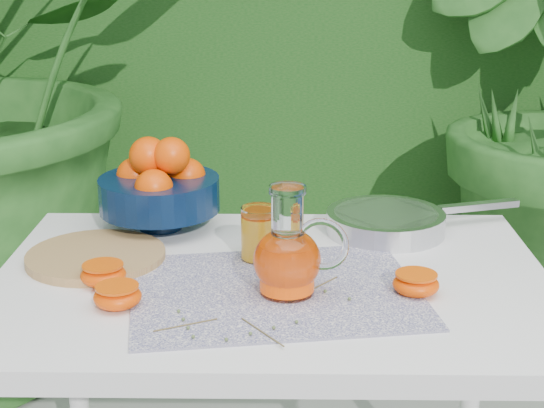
{
  "coord_description": "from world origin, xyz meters",
  "views": [
    {
      "loc": [
        -0.01,
        -1.36,
        1.33
      ],
      "look_at": [
        -0.03,
        0.04,
        0.88
      ],
      "focal_mm": 55.0,
      "sensor_mm": 36.0,
      "label": 1
    }
  ],
  "objects_px": {
    "fruit_bowl": "(160,186)",
    "white_table": "(272,317)",
    "cutting_board": "(96,256)",
    "saute_pan": "(387,221)",
    "juice_pitcher": "(288,257)"
  },
  "relations": [
    {
      "from": "white_table",
      "to": "cutting_board",
      "type": "height_order",
      "value": "cutting_board"
    },
    {
      "from": "white_table",
      "to": "fruit_bowl",
      "type": "xyz_separation_m",
      "value": [
        -0.24,
        0.26,
        0.17
      ]
    },
    {
      "from": "juice_pitcher",
      "to": "saute_pan",
      "type": "height_order",
      "value": "juice_pitcher"
    },
    {
      "from": "white_table",
      "to": "cutting_board",
      "type": "bearing_deg",
      "value": 167.96
    },
    {
      "from": "white_table",
      "to": "fruit_bowl",
      "type": "bearing_deg",
      "value": 132.27
    },
    {
      "from": "white_table",
      "to": "saute_pan",
      "type": "xyz_separation_m",
      "value": [
        0.23,
        0.23,
        0.11
      ]
    },
    {
      "from": "juice_pitcher",
      "to": "fruit_bowl",
      "type": "bearing_deg",
      "value": 127.82
    },
    {
      "from": "white_table",
      "to": "juice_pitcher",
      "type": "xyz_separation_m",
      "value": [
        0.03,
        -0.08,
        0.15
      ]
    },
    {
      "from": "fruit_bowl",
      "to": "cutting_board",
      "type": "bearing_deg",
      "value": -117.08
    },
    {
      "from": "white_table",
      "to": "saute_pan",
      "type": "relative_size",
      "value": 2.25
    },
    {
      "from": "cutting_board",
      "to": "white_table",
      "type": "bearing_deg",
      "value": -12.04
    },
    {
      "from": "fruit_bowl",
      "to": "white_table",
      "type": "bearing_deg",
      "value": -47.73
    },
    {
      "from": "fruit_bowl",
      "to": "saute_pan",
      "type": "xyz_separation_m",
      "value": [
        0.47,
        -0.02,
        -0.07
      ]
    },
    {
      "from": "saute_pan",
      "to": "fruit_bowl",
      "type": "bearing_deg",
      "value": 177.0
    },
    {
      "from": "cutting_board",
      "to": "juice_pitcher",
      "type": "bearing_deg",
      "value": -22.91
    }
  ]
}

